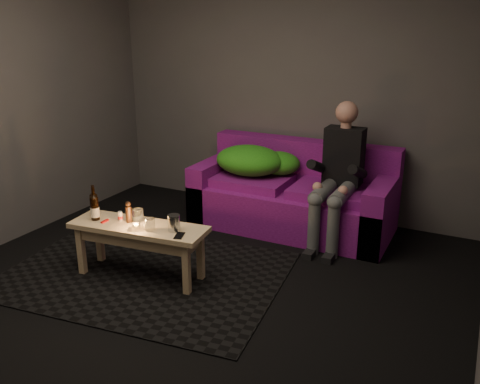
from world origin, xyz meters
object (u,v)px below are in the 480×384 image
(beer_bottle_a, at_px, (94,204))
(sofa, at_px, (294,197))
(coffee_table, at_px, (139,234))
(steel_cup, at_px, (174,223))
(person, at_px, (338,172))
(beer_bottle_b, at_px, (95,208))

(beer_bottle_a, bearing_deg, sofa, 53.19)
(coffee_table, relative_size, steel_cup, 8.84)
(sofa, distance_m, beer_bottle_a, 1.94)
(coffee_table, height_order, steel_cup, steel_cup)
(person, relative_size, beer_bottle_b, 4.65)
(sofa, bearing_deg, coffee_table, -114.24)
(sofa, distance_m, person, 0.62)
(steel_cup, bearing_deg, beer_bottle_a, -179.40)
(beer_bottle_a, distance_m, beer_bottle_b, 0.11)
(person, distance_m, steel_cup, 1.63)
(sofa, height_order, person, person)
(beer_bottle_b, distance_m, steel_cup, 0.70)
(person, xyz_separation_m, beer_bottle_a, (-1.62, -1.38, -0.12))
(person, bearing_deg, steel_cup, -121.94)
(sofa, height_order, beer_bottle_a, sofa)
(steel_cup, bearing_deg, beer_bottle_b, -172.70)
(person, bearing_deg, coffee_table, -129.97)
(person, bearing_deg, sofa, 161.77)
(person, distance_m, coffee_table, 1.85)
(sofa, xyz_separation_m, person, (0.47, -0.16, 0.36))
(sofa, relative_size, beer_bottle_b, 6.97)
(sofa, distance_m, coffee_table, 1.71)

